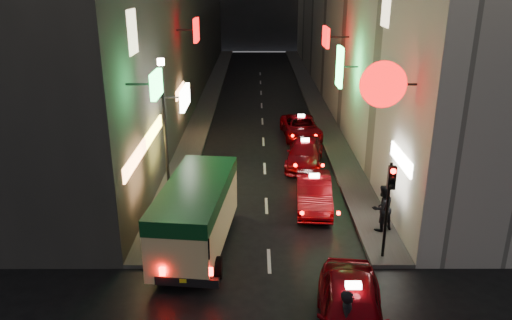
{
  "coord_description": "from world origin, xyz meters",
  "views": [
    {
      "loc": [
        -0.47,
        -6.72,
        9.4
      ],
      "look_at": [
        -0.46,
        13.0,
        2.13
      ],
      "focal_mm": 35.0,
      "sensor_mm": 36.0,
      "label": 1
    }
  ],
  "objects_px": {
    "traffic_light": "(390,191)",
    "lamp_post": "(165,124)",
    "minibus": "(196,208)",
    "pedestrian_crossing": "(347,317)",
    "taxi_near": "(352,309)"
  },
  "relations": [
    {
      "from": "traffic_light",
      "to": "lamp_post",
      "type": "bearing_deg",
      "value": 151.09
    },
    {
      "from": "traffic_light",
      "to": "lamp_post",
      "type": "xyz_separation_m",
      "value": [
        -8.2,
        4.53,
        1.04
      ]
    },
    {
      "from": "minibus",
      "to": "pedestrian_crossing",
      "type": "relative_size",
      "value": 3.03
    },
    {
      "from": "minibus",
      "to": "pedestrian_crossing",
      "type": "distance_m",
      "value": 6.99
    },
    {
      "from": "minibus",
      "to": "taxi_near",
      "type": "bearing_deg",
      "value": -45.46
    },
    {
      "from": "taxi_near",
      "to": "traffic_light",
      "type": "relative_size",
      "value": 1.73
    },
    {
      "from": "pedestrian_crossing",
      "to": "lamp_post",
      "type": "height_order",
      "value": "lamp_post"
    },
    {
      "from": "taxi_near",
      "to": "pedestrian_crossing",
      "type": "distance_m",
      "value": 0.52
    },
    {
      "from": "taxi_near",
      "to": "traffic_light",
      "type": "distance_m",
      "value": 4.66
    },
    {
      "from": "traffic_light",
      "to": "lamp_post",
      "type": "distance_m",
      "value": 9.42
    },
    {
      "from": "minibus",
      "to": "traffic_light",
      "type": "distance_m",
      "value": 6.75
    },
    {
      "from": "minibus",
      "to": "lamp_post",
      "type": "relative_size",
      "value": 0.99
    },
    {
      "from": "taxi_near",
      "to": "lamp_post",
      "type": "bearing_deg",
      "value": 126.99
    },
    {
      "from": "pedestrian_crossing",
      "to": "lamp_post",
      "type": "bearing_deg",
      "value": 55.51
    },
    {
      "from": "traffic_light",
      "to": "taxi_near",
      "type": "bearing_deg",
      "value": -115.63
    }
  ]
}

